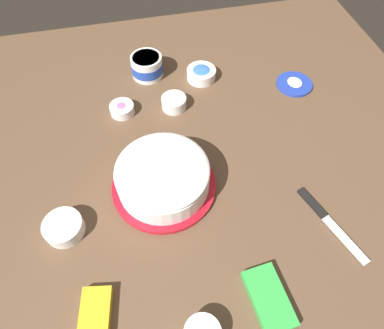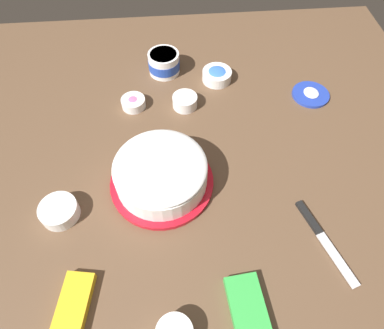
% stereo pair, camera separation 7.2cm
% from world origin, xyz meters
% --- Properties ---
extents(ground_plane, '(1.54, 1.54, 0.00)m').
position_xyz_m(ground_plane, '(0.00, 0.00, 0.00)').
color(ground_plane, brown).
extents(frosted_cake, '(0.28, 0.28, 0.10)m').
position_xyz_m(frosted_cake, '(0.05, -0.13, 0.05)').
color(frosted_cake, red).
rests_on(frosted_cake, ground_plane).
extents(frosting_tub, '(0.11, 0.11, 0.07)m').
position_xyz_m(frosting_tub, '(-0.42, -0.11, 0.04)').
color(frosting_tub, white).
rests_on(frosting_tub, ground_plane).
extents(frosting_tub_lid, '(0.12, 0.12, 0.02)m').
position_xyz_m(frosting_tub_lid, '(-0.25, 0.37, 0.01)').
color(frosting_tub_lid, '#233DAD').
rests_on(frosting_tub_lid, ground_plane).
extents(spreading_knife, '(0.23, 0.09, 0.01)m').
position_xyz_m(spreading_knife, '(0.23, 0.25, 0.01)').
color(spreading_knife, silver).
rests_on(spreading_knife, ground_plane).
extents(sprinkle_bowl_pink, '(0.08, 0.08, 0.03)m').
position_xyz_m(sprinkle_bowl_pink, '(-0.26, -0.21, 0.02)').
color(sprinkle_bowl_pink, white).
rests_on(sprinkle_bowl_pink, ground_plane).
extents(sprinkle_bowl_blue, '(0.10, 0.10, 0.04)m').
position_xyz_m(sprinkle_bowl_blue, '(-0.36, 0.07, 0.02)').
color(sprinkle_bowl_blue, white).
rests_on(sprinkle_bowl_blue, ground_plane).
extents(sprinkle_bowl_orange, '(0.08, 0.08, 0.04)m').
position_xyz_m(sprinkle_bowl_orange, '(-0.24, -0.05, 0.02)').
color(sprinkle_bowl_orange, white).
rests_on(sprinkle_bowl_orange, ground_plane).
extents(sprinkle_bowl_rainbow, '(0.10, 0.10, 0.04)m').
position_xyz_m(sprinkle_bowl_rainbow, '(0.12, -0.39, 0.02)').
color(sprinkle_bowl_rainbow, white).
rests_on(sprinkle_bowl_rainbow, ground_plane).
extents(candy_box_lower, '(0.15, 0.09, 0.02)m').
position_xyz_m(candy_box_lower, '(0.39, 0.04, 0.01)').
color(candy_box_lower, green).
rests_on(candy_box_lower, ground_plane).
extents(candy_box_upper, '(0.16, 0.09, 0.02)m').
position_xyz_m(candy_box_upper, '(0.36, -0.33, 0.01)').
color(candy_box_upper, yellow).
rests_on(candy_box_upper, ground_plane).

